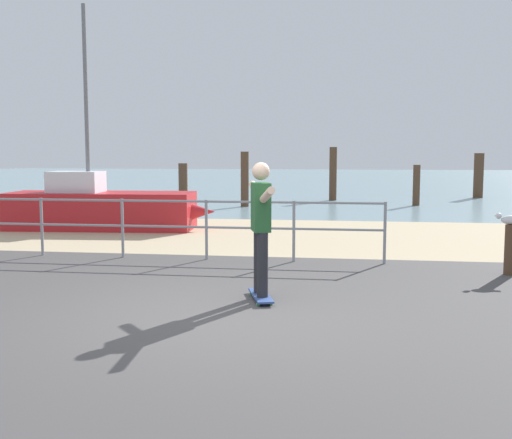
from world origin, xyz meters
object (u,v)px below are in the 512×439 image
at_px(skateboard, 261,296).
at_px(seagull, 511,220).
at_px(sailboat, 108,208).
at_px(skateboarder, 261,220).
at_px(bollard_short, 511,250).

height_order(skateboard, seagull, seagull).
bearing_deg(skateboard, sailboat, 124.83).
bearing_deg(sailboat, skateboard, -55.17).
distance_m(skateboarder, seagull, 4.08).
relative_size(bollard_short, seagull, 1.60).
bearing_deg(sailboat, seagull, -29.08).
distance_m(skateboard, seagull, 4.15).
height_order(sailboat, seagull, sailboat).
distance_m(bollard_short, seagull, 0.47).
distance_m(skateboard, skateboarder, 0.95).
bearing_deg(skateboard, skateboarder, -101.31).
distance_m(skateboarder, bollard_short, 4.14).
bearing_deg(bollard_short, skateboard, -148.97).
bearing_deg(seagull, bollard_short, 1.52).
bearing_deg(skateboard, bollard_short, 31.03).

